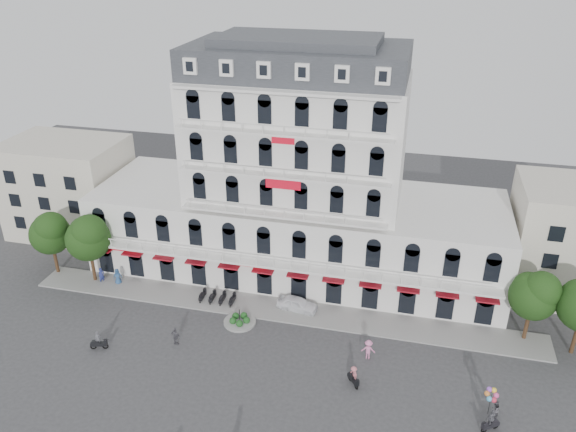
# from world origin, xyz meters

# --- Properties ---
(ground) EXTENTS (120.00, 120.00, 0.00)m
(ground) POSITION_xyz_m (0.00, 0.00, 0.00)
(ground) COLOR #38383A
(ground) RESTS_ON ground
(sidewalk) EXTENTS (53.00, 4.00, 0.16)m
(sidewalk) POSITION_xyz_m (0.00, 9.00, 0.08)
(sidewalk) COLOR gray
(sidewalk) RESTS_ON ground
(main_building) EXTENTS (45.00, 15.00, 25.80)m
(main_building) POSITION_xyz_m (0.00, 18.00, 9.96)
(main_building) COLOR silver
(main_building) RESTS_ON ground
(flank_building_west) EXTENTS (14.00, 10.00, 12.00)m
(flank_building_west) POSITION_xyz_m (-30.00, 20.00, 6.00)
(flank_building_west) COLOR beige
(flank_building_west) RESTS_ON ground
(traffic_island) EXTENTS (3.20, 3.20, 1.60)m
(traffic_island) POSITION_xyz_m (-3.00, 6.00, 0.26)
(traffic_island) COLOR gray
(traffic_island) RESTS_ON ground
(parked_scooter_row) EXTENTS (4.40, 1.80, 1.10)m
(parked_scooter_row) POSITION_xyz_m (-6.35, 8.80, 0.00)
(parked_scooter_row) COLOR black
(parked_scooter_row) RESTS_ON ground
(tree_west_outer) EXTENTS (4.50, 4.48, 7.76)m
(tree_west_outer) POSITION_xyz_m (-25.95, 9.98, 5.35)
(tree_west_outer) COLOR #382314
(tree_west_outer) RESTS_ON ground
(tree_west_inner) EXTENTS (4.76, 4.76, 8.25)m
(tree_west_inner) POSITION_xyz_m (-20.95, 9.48, 5.68)
(tree_west_inner) COLOR #382314
(tree_west_inner) RESTS_ON ground
(tree_east_inner) EXTENTS (4.40, 4.37, 7.57)m
(tree_east_inner) POSITION_xyz_m (24.05, 9.98, 5.21)
(tree_east_inner) COLOR #382314
(tree_east_inner) RESTS_ON ground
(parked_car) EXTENTS (4.40, 2.22, 1.44)m
(parked_car) POSITION_xyz_m (2.05, 9.50, 0.72)
(parked_car) COLOR white
(parked_car) RESTS_ON ground
(rider_west) EXTENTS (1.66, 0.77, 1.93)m
(rider_west) POSITION_xyz_m (-14.44, -0.79, 0.82)
(rider_west) COLOR black
(rider_west) RESTS_ON ground
(rider_northeast) EXTENTS (1.46, 1.15, 2.12)m
(rider_northeast) POSITION_xyz_m (20.00, -2.34, 1.03)
(rider_northeast) COLOR black
(rider_northeast) RESTS_ON ground
(rider_center) EXTENTS (1.18, 1.43, 1.93)m
(rider_center) POSITION_xyz_m (9.05, 0.13, 0.99)
(rider_center) COLOR black
(rider_center) RESTS_ON ground
(pedestrian_left) EXTENTS (1.11, 0.96, 1.91)m
(pedestrian_left) POSITION_xyz_m (-18.16, 9.50, 0.96)
(pedestrian_left) COLOR #2B5183
(pedestrian_left) RESTS_ON ground
(pedestrian_mid) EXTENTS (1.15, 0.68, 1.83)m
(pedestrian_mid) POSITION_xyz_m (-7.78, 1.50, 0.91)
(pedestrian_mid) COLOR #54535A
(pedestrian_mid) RESTS_ON ground
(pedestrian_right) EXTENTS (1.26, 0.74, 1.94)m
(pedestrian_right) POSITION_xyz_m (9.89, 3.81, 0.97)
(pedestrian_right) COLOR pink
(pedestrian_right) RESTS_ON ground
(pedestrian_far) EXTENTS (0.75, 0.81, 1.87)m
(pedestrian_far) POSITION_xyz_m (-20.00, 9.32, 0.93)
(pedestrian_far) COLOR navy
(pedestrian_far) RESTS_ON ground
(balloon_vendor) EXTENTS (1.46, 1.33, 2.45)m
(balloon_vendor) POSITION_xyz_m (20.25, -0.75, 1.28)
(balloon_vendor) COLOR #4F4E55
(balloon_vendor) RESTS_ON ground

